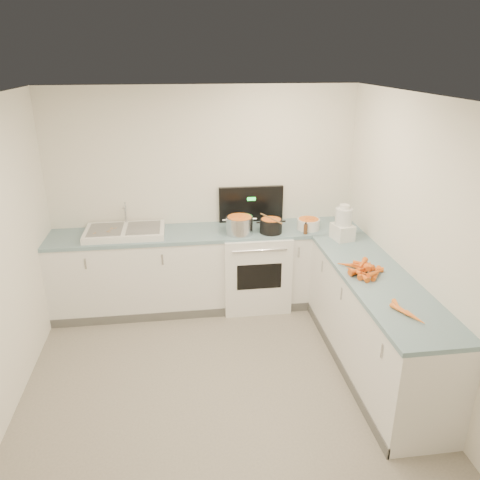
{
  "coord_description": "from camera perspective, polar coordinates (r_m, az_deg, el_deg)",
  "views": [
    {
      "loc": [
        -0.29,
        -3.24,
        2.8
      ],
      "look_at": [
        0.3,
        1.1,
        1.05
      ],
      "focal_mm": 35.0,
      "sensor_mm": 36.0,
      "label": 1
    }
  ],
  "objects": [
    {
      "name": "spice_jar",
      "position": [
        5.3,
        8.54,
        1.42
      ],
      "size": [
        0.05,
        0.05,
        0.08
      ],
      "primitive_type": "cylinder",
      "color": "#E5B266",
      "rests_on": "counter_back"
    },
    {
      "name": "counter_right",
      "position": [
        4.58,
        16.03,
        -9.73
      ],
      "size": [
        0.62,
        2.2,
        0.94
      ],
      "color": "white",
      "rests_on": "ground"
    },
    {
      "name": "ceiling",
      "position": [
        3.27,
        -2.74,
        16.5
      ],
      "size": [
        3.5,
        4.0,
        0.0
      ],
      "primitive_type": null,
      "rotation": [
        3.14,
        0.0,
        0.0
      ],
      "color": "white",
      "rests_on": "ground"
    },
    {
      "name": "food_processor",
      "position": [
        5.1,
        12.44,
        1.84
      ],
      "size": [
        0.23,
        0.26,
        0.39
      ],
      "color": "white",
      "rests_on": "counter_right"
    },
    {
      "name": "peelings",
      "position": [
        5.31,
        -16.01,
        1.27
      ],
      "size": [
        0.23,
        0.3,
        0.01
      ],
      "color": "tan",
      "rests_on": "sink"
    },
    {
      "name": "sink",
      "position": [
        5.3,
        -13.85,
        1.01
      ],
      "size": [
        0.86,
        0.52,
        0.31
      ],
      "color": "white",
      "rests_on": "counter_back"
    },
    {
      "name": "counter_back",
      "position": [
        5.47,
        -3.97,
        -3.49
      ],
      "size": [
        3.5,
        0.62,
        0.94
      ],
      "color": "white",
      "rests_on": "ground"
    },
    {
      "name": "wall_back",
      "position": [
        5.48,
        -4.4,
        5.25
      ],
      "size": [
        3.5,
        0.0,
        2.5
      ],
      "primitive_type": null,
      "rotation": [
        1.57,
        0.0,
        0.0
      ],
      "color": "white",
      "rests_on": "ground"
    },
    {
      "name": "floor",
      "position": [
        4.29,
        -2.12,
        -18.95
      ],
      "size": [
        3.5,
        4.0,
        0.0
      ],
      "primitive_type": null,
      "color": "gray",
      "rests_on": "ground"
    },
    {
      "name": "peeled_carrots",
      "position": [
        3.84,
        19.48,
        -8.26
      ],
      "size": [
        0.16,
        0.36,
        0.04
      ],
      "color": "orange",
      "rests_on": "counter_right"
    },
    {
      "name": "stove",
      "position": [
        5.51,
        1.76,
        -3.2
      ],
      "size": [
        0.76,
        0.65,
        1.36
      ],
      "color": "white",
      "rests_on": "ground"
    },
    {
      "name": "carrot_pile",
      "position": [
        4.4,
        14.88,
        -3.46
      ],
      "size": [
        0.39,
        0.41,
        0.1
      ],
      "color": "orange",
      "rests_on": "counter_right"
    },
    {
      "name": "black_pot",
      "position": [
        5.22,
        3.79,
        1.62
      ],
      "size": [
        0.28,
        0.28,
        0.18
      ],
      "primitive_type": "cylinder",
      "rotation": [
        0.0,
        0.0,
        0.16
      ],
      "color": "black",
      "rests_on": "stove"
    },
    {
      "name": "steel_pot",
      "position": [
        5.16,
        -0.05,
        1.7
      ],
      "size": [
        0.32,
        0.32,
        0.22
      ],
      "primitive_type": "cylinder",
      "rotation": [
        0.0,
        0.0,
        0.07
      ],
      "color": "silver",
      "rests_on": "stove"
    },
    {
      "name": "mixing_bowl",
      "position": [
        5.37,
        8.34,
        1.95
      ],
      "size": [
        0.31,
        0.31,
        0.12
      ],
      "primitive_type": "cylinder",
      "rotation": [
        0.0,
        0.0,
        0.23
      ],
      "color": "white",
      "rests_on": "counter_back"
    },
    {
      "name": "wooden_spoon",
      "position": [
        5.18,
        3.82,
        2.64
      ],
      "size": [
        0.18,
        0.37,
        0.02
      ],
      "primitive_type": "cylinder",
      "rotation": [
        1.57,
        0.0,
        0.43
      ],
      "color": "#AD7A47",
      "rests_on": "black_pot"
    },
    {
      "name": "extract_bottle",
      "position": [
        5.22,
        8.0,
        1.32
      ],
      "size": [
        0.04,
        0.04,
        0.11
      ],
      "primitive_type": "cylinder",
      "color": "#593319",
      "rests_on": "counter_back"
    },
    {
      "name": "wall_right",
      "position": [
        4.13,
        22.57,
        -2.02
      ],
      "size": [
        0.0,
        4.0,
        2.5
      ],
      "primitive_type": null,
      "rotation": [
        1.57,
        0.0,
        -1.57
      ],
      "color": "white",
      "rests_on": "ground"
    }
  ]
}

